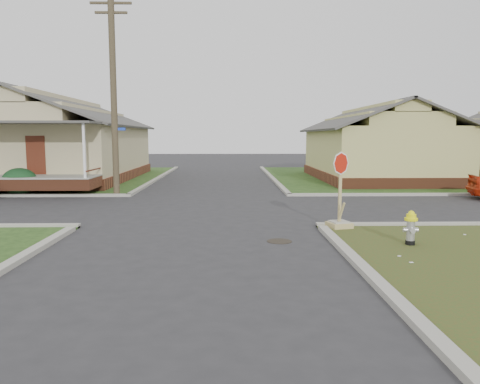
{
  "coord_description": "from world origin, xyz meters",
  "views": [
    {
      "loc": [
        0.94,
        -12.21,
        2.68
      ],
      "look_at": [
        1.22,
        1.0,
        1.1
      ],
      "focal_mm": 35.0,
      "sensor_mm": 36.0,
      "label": 1
    }
  ],
  "objects": [
    {
      "name": "corner_house",
      "position": [
        -10.0,
        16.68,
        2.28
      ],
      "size": [
        10.1,
        15.5,
        5.3
      ],
      "color": "brown",
      "rests_on": "ground"
    },
    {
      "name": "stop_sign",
      "position": [
        4.1,
        1.06,
        0.52
      ],
      "size": [
        0.62,
        0.61,
        2.2
      ],
      "rotation": [
        0.0,
        0.0,
        0.27
      ],
      "color": "tan",
      "rests_on": "ground"
    },
    {
      "name": "side_house_yellow",
      "position": [
        10.0,
        16.5,
        2.19
      ],
      "size": [
        7.6,
        11.6,
        4.7
      ],
      "color": "brown",
      "rests_on": "ground"
    },
    {
      "name": "manhole",
      "position": [
        2.2,
        -0.5,
        0.01
      ],
      "size": [
        0.64,
        0.64,
        0.01
      ],
      "primitive_type": "cylinder",
      "color": "black",
      "rests_on": "ground"
    },
    {
      "name": "utility_pole",
      "position": [
        -4.2,
        8.9,
        4.66
      ],
      "size": [
        1.8,
        0.28,
        9.0
      ],
      "color": "#3B3122",
      "rests_on": "ground"
    },
    {
      "name": "verge_far_left",
      "position": [
        -13.0,
        18.0,
        0.03
      ],
      "size": [
        19.0,
        19.0,
        0.05
      ],
      "primitive_type": "cube",
      "color": "#223F16",
      "rests_on": "ground"
    },
    {
      "name": "curbs",
      "position": [
        0.0,
        5.0,
        0.0
      ],
      "size": [
        80.0,
        40.0,
        0.12
      ],
      "primitive_type": null,
      "color": "#A5A295",
      "rests_on": "ground"
    },
    {
      "name": "fire_hydrant",
      "position": [
        5.33,
        -1.13,
        0.51
      ],
      "size": [
        0.31,
        0.31,
        0.84
      ],
      "rotation": [
        0.0,
        0.0,
        -0.06
      ],
      "color": "black",
      "rests_on": "ground"
    },
    {
      "name": "hedge_right",
      "position": [
        -8.68,
        9.24,
        0.63
      ],
      "size": [
        1.52,
        1.25,
        1.16
      ],
      "primitive_type": "ellipsoid",
      "color": "#153C1D",
      "rests_on": "verge_far_left"
    },
    {
      "name": "ground",
      "position": [
        0.0,
        0.0,
        0.0
      ],
      "size": [
        120.0,
        120.0,
        0.0
      ],
      "primitive_type": "plane",
      "color": "#2B2B2D",
      "rests_on": "ground"
    }
  ]
}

